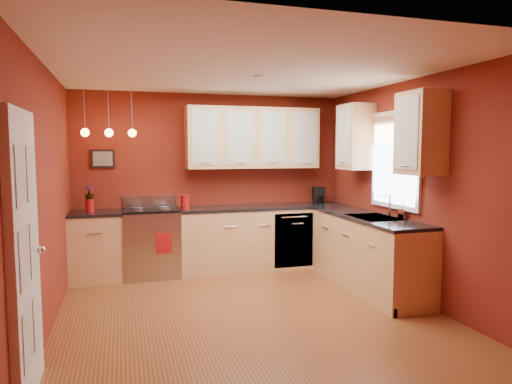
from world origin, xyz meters
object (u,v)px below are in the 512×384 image
object	(u,v)px
sink	(374,219)
coffee_maker	(319,196)
soap_pump	(403,211)
red_canister	(185,202)
gas_range	(152,242)

from	to	relation	value
sink	coffee_maker	world-z (taller)	sink
sink	coffee_maker	distance (m)	1.59
soap_pump	coffee_maker	bearing A→B (deg)	99.07
red_canister	sink	bearing A→B (deg)	-34.41
gas_range	sink	bearing A→B (deg)	-29.78
sink	soap_pump	bearing A→B (deg)	-42.68
coffee_maker	soap_pump	distance (m)	1.83
red_canister	coffee_maker	size ratio (longest dim) A/B	0.77
red_canister	soap_pump	size ratio (longest dim) A/B	1.05
red_canister	gas_range	bearing A→B (deg)	176.74
coffee_maker	soap_pump	world-z (taller)	coffee_maker
gas_range	soap_pump	xyz separation A→B (m)	(2.87, -1.73, 0.55)
coffee_maker	soap_pump	xyz separation A→B (m)	(0.29, -1.81, -0.02)
sink	soap_pump	world-z (taller)	sink
gas_range	soap_pump	distance (m)	3.40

